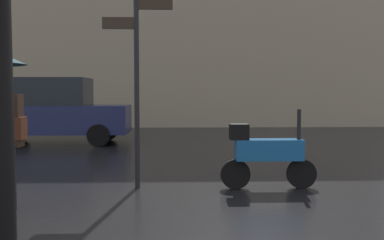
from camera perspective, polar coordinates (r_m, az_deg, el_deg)
pedestrian_with_bag at (r=5.95m, az=-23.37°, el=-1.78°), size 0.52×0.24×1.70m
parked_scooter at (r=6.87m, az=9.57°, el=-4.25°), size 1.49×0.32×1.23m
parked_car_left at (r=13.42m, az=-17.57°, el=1.16°), size 4.24×1.86×1.91m
street_signpost at (r=6.86m, az=-7.17°, el=6.80°), size 1.08×0.08×3.10m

